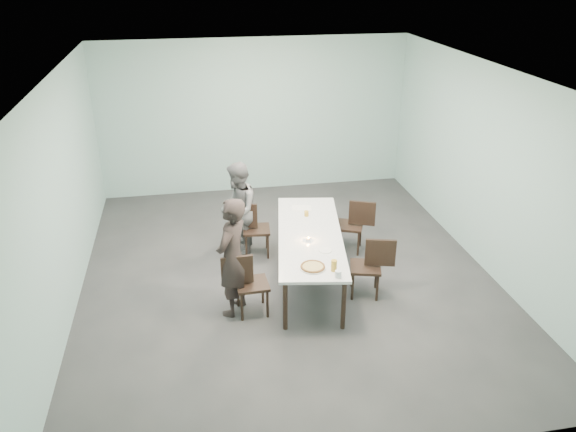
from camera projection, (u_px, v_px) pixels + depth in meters
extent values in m
plane|color=#333335|center=(287.00, 274.00, 8.47)|extent=(7.00, 7.00, 0.00)
cube|color=#98C0BD|center=(255.00, 117.00, 10.94)|extent=(6.00, 0.02, 3.00)
cube|color=#98C0BD|center=(363.00, 333.00, 4.71)|extent=(6.00, 0.02, 3.00)
cube|color=#98C0BD|center=(62.00, 197.00, 7.33)|extent=(0.02, 7.00, 3.00)
cube|color=#98C0BD|center=(486.00, 168.00, 8.32)|extent=(0.02, 7.00, 3.00)
cube|color=white|center=(287.00, 73.00, 7.19)|extent=(6.00, 7.00, 0.02)
cube|color=white|center=(310.00, 235.00, 8.04)|extent=(1.32, 2.71, 0.04)
cylinder|color=black|center=(285.00, 306.00, 7.09)|extent=(0.06, 0.06, 0.71)
cylinder|color=black|center=(283.00, 222.00, 9.30)|extent=(0.06, 0.06, 0.71)
cylinder|color=black|center=(344.00, 305.00, 7.10)|extent=(0.06, 0.06, 0.71)
cylinder|color=black|center=(328.00, 221.00, 9.31)|extent=(0.06, 0.06, 0.71)
cube|color=black|center=(252.00, 284.00, 7.41)|extent=(0.44, 0.44, 0.04)
cube|color=black|center=(237.00, 270.00, 7.27)|extent=(0.42, 0.06, 0.40)
cylinder|color=black|center=(242.00, 307.00, 7.32)|extent=(0.04, 0.04, 0.41)
cylinder|color=black|center=(238.00, 293.00, 7.62)|extent=(0.04, 0.04, 0.41)
cylinder|color=black|center=(267.00, 304.00, 7.39)|extent=(0.04, 0.04, 0.41)
cylinder|color=black|center=(263.00, 290.00, 7.69)|extent=(0.04, 0.04, 0.41)
cube|color=black|center=(256.00, 230.00, 8.87)|extent=(0.46, 0.46, 0.04)
cube|color=black|center=(244.00, 216.00, 8.75)|extent=(0.42, 0.08, 0.40)
cylinder|color=black|center=(246.00, 248.00, 8.80)|extent=(0.04, 0.04, 0.41)
cylinder|color=black|center=(246.00, 238.00, 9.11)|extent=(0.04, 0.04, 0.41)
cylinder|color=black|center=(268.00, 247.00, 8.83)|extent=(0.04, 0.04, 0.41)
cylinder|color=black|center=(267.00, 237.00, 9.13)|extent=(0.04, 0.04, 0.41)
cube|color=black|center=(365.00, 267.00, 7.81)|extent=(0.52, 0.52, 0.04)
cube|color=black|center=(380.00, 253.00, 7.69)|extent=(0.42, 0.15, 0.40)
cylinder|color=black|center=(376.00, 275.00, 8.04)|extent=(0.04, 0.04, 0.41)
cylinder|color=black|center=(377.00, 288.00, 7.74)|extent=(0.04, 0.04, 0.41)
cylinder|color=black|center=(352.00, 274.00, 8.07)|extent=(0.04, 0.04, 0.41)
cylinder|color=black|center=(353.00, 287.00, 7.77)|extent=(0.04, 0.04, 0.41)
cube|color=black|center=(349.00, 226.00, 9.00)|extent=(0.55, 0.55, 0.04)
cube|color=black|center=(362.00, 213.00, 8.86)|extent=(0.40, 0.20, 0.40)
cylinder|color=black|center=(360.00, 235.00, 9.21)|extent=(0.04, 0.04, 0.41)
cylinder|color=black|center=(358.00, 244.00, 8.91)|extent=(0.04, 0.04, 0.41)
cylinder|color=black|center=(340.00, 233.00, 9.28)|extent=(0.04, 0.04, 0.41)
cylinder|color=black|center=(337.00, 242.00, 8.97)|extent=(0.04, 0.04, 0.41)
imported|color=black|center=(232.00, 257.00, 7.27)|extent=(0.65, 0.72, 1.64)
imported|color=slate|center=(238.00, 209.00, 8.77)|extent=(0.70, 0.83, 1.52)
cylinder|color=white|center=(313.00, 268.00, 7.16)|extent=(0.34, 0.34, 0.01)
cylinder|color=#E6D382|center=(313.00, 267.00, 7.15)|extent=(0.30, 0.30, 0.01)
torus|color=brown|center=(313.00, 266.00, 7.15)|extent=(0.32, 0.32, 0.03)
cylinder|color=white|center=(325.00, 250.00, 7.58)|extent=(0.18, 0.18, 0.01)
cylinder|color=#BD8E29|center=(334.00, 266.00, 7.07)|extent=(0.08, 0.08, 0.15)
cylinder|color=silver|center=(338.00, 274.00, 6.94)|extent=(0.08, 0.08, 0.09)
cylinder|color=silver|center=(308.00, 240.00, 7.83)|extent=(0.06, 0.06, 0.03)
cylinder|color=orange|center=(308.00, 238.00, 7.82)|extent=(0.04, 0.04, 0.01)
cylinder|color=#BD8E29|center=(306.00, 214.00, 8.56)|extent=(0.07, 0.07, 0.08)
cube|color=silver|center=(302.00, 208.00, 8.84)|extent=(0.33, 0.27, 0.01)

